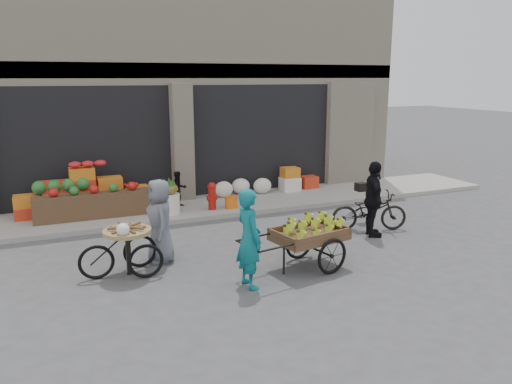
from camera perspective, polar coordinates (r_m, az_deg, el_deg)
name	(u,v)px	position (r m, az deg, el deg)	size (l,w,h in m)	color
ground	(254,261)	(9.61, -0.20, -7.94)	(80.00, 80.00, 0.00)	#424244
sidewalk	(193,208)	(13.28, -7.20, -1.81)	(18.00, 2.20, 0.12)	gray
building	(155,79)	(16.66, -11.44, 12.55)	(14.00, 6.45, 7.00)	beige
fruit_display	(92,192)	(12.97, -18.21, 0.05)	(3.10, 1.12, 1.24)	red
pineapple_bin	(169,204)	(12.55, -9.88, -1.32)	(0.52, 0.52, 0.50)	silver
fire_hydrant	(212,195)	(12.76, -5.05, -0.32)	(0.22, 0.22, 0.71)	#A5140F
orange_bucket	(231,202)	(12.93, -2.86, -1.17)	(0.32, 0.32, 0.30)	orange
right_bay_goods	(273,183)	(14.65, 1.95, 1.08)	(3.35, 0.60, 0.70)	silver
seated_person	(179,189)	(13.16, -8.85, 0.35)	(0.45, 0.35, 0.93)	black
banana_cart	(307,233)	(9.12, 5.89, -4.69)	(2.34, 1.27, 0.93)	brown
vendor_woman	(249,238)	(8.24, -0.80, -5.33)	(0.61, 0.40, 1.69)	#0E656E
tricycle_cart	(127,244)	(9.11, -14.48, -5.80)	(1.42, 0.85, 0.95)	#9E7F51
vendor_grey	(160,221)	(9.56, -10.93, -3.26)	(0.78, 0.51, 1.60)	slate
bicycle	(369,211)	(11.68, 12.80, -2.13)	(0.60, 1.72, 0.90)	black
cyclist	(373,199)	(11.16, 13.27, -0.81)	(0.98, 0.41, 1.67)	black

